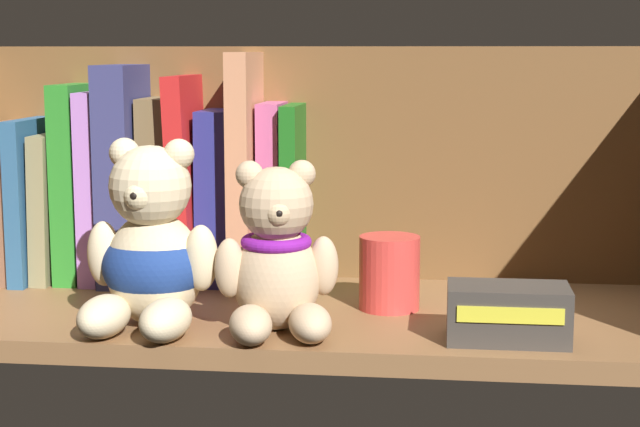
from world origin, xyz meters
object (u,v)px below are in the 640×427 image
book_10 (274,193)px  book_1 (39,197)px  book_5 (130,173)px  book_11 (295,194)px  teddy_bear_smaller (277,260)px  book_6 (165,189)px  pillar_candle (389,273)px  book_8 (221,196)px  book_9 (250,168)px  book_7 (192,179)px  small_product_box (508,313)px  book_2 (58,205)px  book_0 (16,199)px  teddy_bear_larger (151,254)px  book_4 (103,185)px  book_3 (80,181)px

book_10 → book_1: bearing=180.0°
book_5 → book_11: bearing=0.0°
book_10 → teddy_bear_smaller: book_10 is taller
book_6 → book_10: size_ratio=1.02×
teddy_bear_smaller → pillar_candle: teddy_bear_smaller is taller
book_8 → book_9: book_9 is taller
book_8 → pillar_candle: (18.73, -10.39, -5.68)cm
book_11 → teddy_bear_smaller: size_ratio=1.26×
book_11 → book_10: bearing=180.0°
book_7 → small_product_box: bearing=-32.0°
book_2 → book_6: bearing=-0.0°
book_0 → teddy_bear_larger: same height
book_4 → book_3: bearing=-180.0°
book_4 → book_7: 10.03cm
book_3 → book_11: size_ratio=1.11×
book_2 → pillar_candle: book_2 is taller
book_1 → book_10: 26.15cm
book_3 → book_11: bearing=0.0°
book_4 → book_11: (21.20, -0.00, -0.62)cm
book_2 → small_product_box: (47.56, -20.27, -5.50)cm
teddy_bear_smaller → small_product_box: teddy_bear_smaller is taller
book_6 → pillar_candle: (24.88, -10.39, -6.30)cm
book_0 → teddy_bear_smaller: 37.87cm
book_11 → pillar_candle: bearing=-44.4°
book_6 → book_11: bearing=0.0°
book_2 → teddy_bear_larger: teddy_bear_larger is taller
book_4 → book_5: bearing=-0.0°
book_2 → book_6: 12.16cm
book_0 → book_11: bearing=-0.0°
book_4 → book_10: 18.90cm
book_6 → teddy_bear_larger: (4.01, -19.18, -3.18)cm
teddy_bear_larger → small_product_box: size_ratio=1.64×
small_product_box → teddy_bear_smaller: bearing=178.1°
book_3 → book_10: 21.45cm
book_0 → book_11: (31.14, -0.00, 1.04)cm
book_1 → pillar_candle: 40.74cm
teddy_bear_larger → small_product_box: 31.84cm
book_5 → book_7: 6.93cm
book_5 → pillar_candle: book_5 is taller
book_7 → pillar_candle: book_7 is taller
book_3 → book_9: 18.90cm
book_0 → book_2: book_0 is taller
book_3 → book_9: size_ratio=0.86×
book_8 → teddy_bear_smaller: book_8 is taller
book_3 → teddy_bear_smaller: size_ratio=1.39×
book_10 → pillar_candle: size_ratio=2.71×
teddy_bear_smaller → book_8: bearing=115.4°
book_11 → book_7: bearing=180.0°
book_5 → book_7: size_ratio=1.05×
book_4 → book_5: (3.08, -0.00, 1.41)cm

